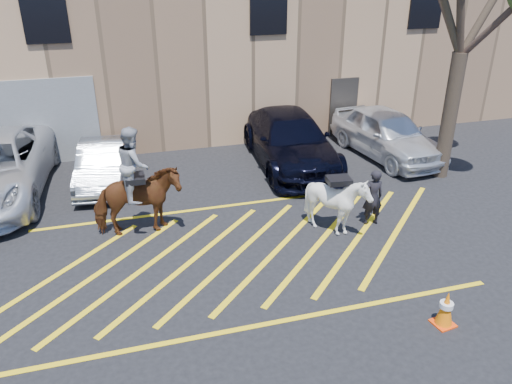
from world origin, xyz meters
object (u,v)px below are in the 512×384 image
object	(u,v)px
car_silver_sedan	(103,164)
mounted_bay	(136,193)
saddled_white	(337,203)
car_blue_suv	(290,140)
car_white_suv	(387,133)
traffic_cone	(446,308)
handler	(373,197)

from	to	relation	value
car_silver_sedan	mounted_bay	bearing A→B (deg)	-70.40
saddled_white	mounted_bay	bearing A→B (deg)	164.89
mounted_bay	saddled_white	distance (m)	4.86
car_silver_sedan	car_blue_suv	bearing A→B (deg)	5.85
car_white_suv	traffic_cone	size ratio (longest dim) A/B	6.56
car_blue_suv	traffic_cone	bearing A→B (deg)	-86.00
car_blue_suv	car_white_suv	bearing A→B (deg)	-0.67
mounted_bay	car_silver_sedan	bearing A→B (deg)	103.43
handler	car_white_suv	bearing A→B (deg)	-120.13
car_silver_sedan	handler	size ratio (longest dim) A/B	2.55
car_silver_sedan	mounted_bay	size ratio (longest dim) A/B	1.38
car_blue_suv	mounted_bay	bearing A→B (deg)	-142.82
car_silver_sedan	car_blue_suv	distance (m)	5.95
traffic_cone	saddled_white	bearing A→B (deg)	97.77
car_silver_sedan	traffic_cone	xyz separation A→B (m)	(6.02, -8.47, -0.26)
car_silver_sedan	handler	world-z (taller)	handler
handler	mounted_bay	size ratio (longest dim) A/B	0.54
car_blue_suv	mounted_bay	xyz separation A→B (m)	(-5.12, -3.41, 0.29)
mounted_bay	traffic_cone	size ratio (longest dim) A/B	3.77
traffic_cone	handler	bearing A→B (deg)	82.12
car_silver_sedan	handler	distance (m)	7.98
car_white_suv	mounted_bay	xyz separation A→B (m)	(-8.52, -3.16, 0.30)
saddled_white	car_silver_sedan	bearing A→B (deg)	139.44
car_silver_sedan	mounted_bay	xyz separation A→B (m)	(0.82, -3.45, 0.49)
car_blue_suv	traffic_cone	size ratio (longest dim) A/B	7.80
car_white_suv	saddled_white	bearing A→B (deg)	-137.86
car_silver_sedan	saddled_white	bearing A→B (deg)	-34.39
car_white_suv	mounted_bay	bearing A→B (deg)	-166.57
mounted_bay	traffic_cone	distance (m)	7.27
car_white_suv	mounted_bay	size ratio (longest dim) A/B	1.74
saddled_white	traffic_cone	bearing A→B (deg)	-82.23
car_white_suv	traffic_cone	xyz separation A→B (m)	(-3.33, -8.19, -0.45)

